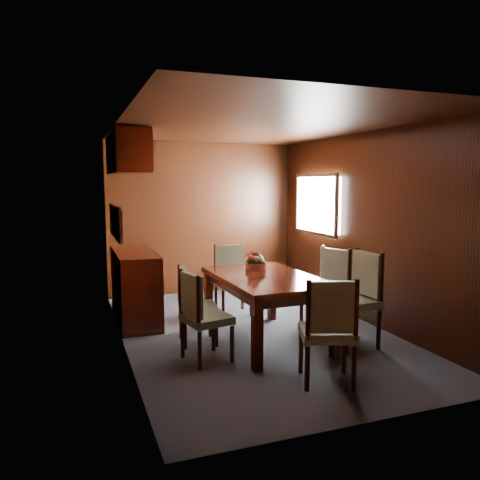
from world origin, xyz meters
name	(u,v)px	position (x,y,z in m)	size (l,w,h in m)	color
ground	(254,332)	(0.00, 0.00, 0.00)	(4.50, 4.50, 0.00)	#3B4251
room_shell	(236,194)	(-0.10, 0.33, 1.63)	(3.06, 4.52, 2.41)	black
sideboard	(135,286)	(-1.25, 1.00, 0.45)	(0.48, 1.40, 0.90)	#340D06
dining_table	(266,285)	(0.01, -0.33, 0.64)	(1.05, 1.62, 0.74)	#340D06
chair_left_near	(200,311)	(-0.83, -0.66, 0.51)	(0.50, 0.51, 0.91)	black
chair_left_far	(192,301)	(-0.78, -0.12, 0.48)	(0.43, 0.45, 0.86)	black
chair_right_near	(358,293)	(0.90, -0.77, 0.58)	(0.49, 0.51, 1.04)	black
chair_right_far	(329,283)	(0.95, -0.10, 0.54)	(0.58, 0.59, 0.98)	black
chair_head	(329,325)	(0.07, -1.58, 0.54)	(0.58, 0.57, 0.97)	black
chair_foot	(232,275)	(0.04, 0.92, 0.52)	(0.46, 0.44, 0.94)	black
flower_centerpiece	(256,258)	(0.06, 0.09, 0.87)	(0.27, 0.27, 0.27)	#C05F3A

